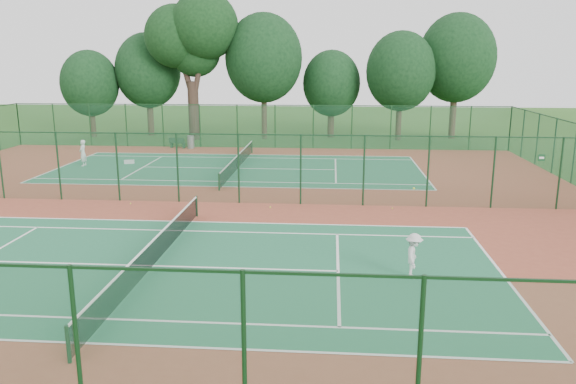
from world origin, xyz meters
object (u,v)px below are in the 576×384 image
(trash_bin, at_px, (191,142))
(kit_bag, at_px, (129,162))
(player_near, at_px, (414,256))
(big_tree, at_px, (192,36))
(bench, at_px, (177,143))
(player_far, at_px, (83,153))

(trash_bin, height_order, kit_bag, trash_bin)
(kit_bag, bearing_deg, player_near, -68.55)
(player_near, bearing_deg, kit_bag, 50.05)
(kit_bag, xyz_separation_m, big_tree, (1.68, 12.51, 8.89))
(bench, bearing_deg, player_far, -104.96)
(trash_bin, xyz_separation_m, bench, (-1.11, -0.01, -0.08))
(player_near, relative_size, kit_bag, 2.20)
(bench, bearing_deg, big_tree, 99.73)
(player_far, distance_m, kit_bag, 3.05)
(player_far, xyz_separation_m, big_tree, (4.43, 13.58, 8.13))
(player_far, relative_size, trash_bin, 1.71)
(player_near, xyz_separation_m, trash_bin, (-14.09, 26.66, -0.25))
(player_far, xyz_separation_m, bench, (4.20, 8.18, -0.45))
(player_near, distance_m, kit_bag, 25.67)
(player_near, relative_size, bench, 1.06)
(player_far, xyz_separation_m, kit_bag, (2.75, 1.07, -0.76))
(kit_bag, distance_m, big_tree, 15.44)
(kit_bag, relative_size, big_tree, 0.05)
(big_tree, bearing_deg, bench, -92.47)
(player_far, distance_m, bench, 9.20)
(trash_bin, height_order, bench, trash_bin)
(bench, distance_m, big_tree, 10.14)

